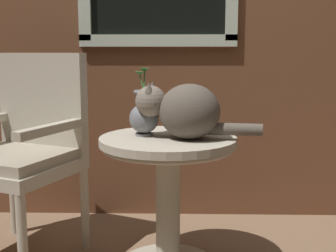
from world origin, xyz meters
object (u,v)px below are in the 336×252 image
cat (185,111)px  pewter_vase_with_ivy (144,114)px  wicker_side_table (168,179)px  wicker_chair (24,145)px

cat → pewter_vase_with_ivy: 0.20m
pewter_vase_with_ivy → wicker_side_table: bearing=-16.1°
wicker_chair → cat: bearing=-15.7°
wicker_side_table → pewter_vase_with_ivy: (-0.11, 0.03, 0.29)m
wicker_side_table → cat: 0.33m
cat → wicker_side_table: bearing=153.4°
pewter_vase_with_ivy → wicker_chair: bearing=165.8°
cat → pewter_vase_with_ivy: pewter_vase_with_ivy is taller
wicker_chair → cat: 0.85m
wicker_side_table → cat: cat is taller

